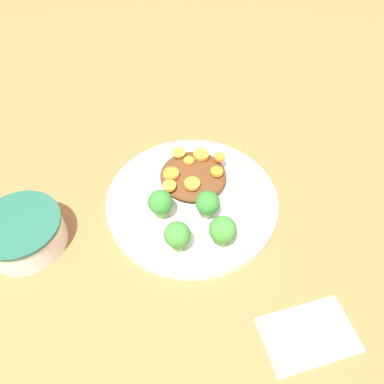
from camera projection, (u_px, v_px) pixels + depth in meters
ground_plane at (192, 204)px, 0.63m from camera, size 4.00×4.00×0.00m
plate at (192, 200)px, 0.62m from camera, size 0.28×0.28×0.02m
dip_bowl at (23, 231)px, 0.56m from camera, size 0.12×0.12×0.05m
stew_mound at (195, 176)px, 0.63m from camera, size 0.11×0.11×0.03m
broccoli_floret_0 at (223, 230)px, 0.54m from camera, size 0.04×0.04×0.05m
broccoli_floret_1 at (161, 203)px, 0.57m from camera, size 0.04×0.04×0.05m
broccoli_floret_2 at (177, 236)px, 0.53m from camera, size 0.04×0.04×0.06m
broccoli_floret_3 at (208, 203)px, 0.57m from camera, size 0.04×0.04×0.05m
carrot_slice_0 at (220, 157)px, 0.64m from camera, size 0.02×0.02×0.01m
carrot_slice_1 at (201, 154)px, 0.64m from camera, size 0.03×0.03×0.01m
carrot_slice_2 at (179, 153)px, 0.65m from camera, size 0.02×0.02×0.00m
carrot_slice_3 at (195, 184)px, 0.60m from camera, size 0.03×0.03×0.01m
carrot_slice_4 at (171, 174)px, 0.61m from camera, size 0.03×0.03×0.01m
carrot_slice_5 at (169, 187)px, 0.59m from camera, size 0.02×0.02×0.01m
carrot_slice_6 at (217, 172)px, 0.62m from camera, size 0.02×0.02×0.01m
carrot_slice_7 at (189, 161)px, 0.63m from camera, size 0.02×0.02×0.00m
napkin at (309, 334)px, 0.49m from camera, size 0.14×0.11×0.01m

